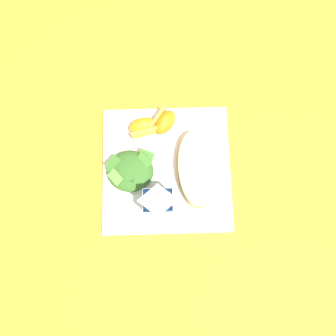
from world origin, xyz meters
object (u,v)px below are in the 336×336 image
at_px(cheesy_pizza_bread, 197,169).
at_px(green_salad_pile, 132,171).
at_px(white_plate, 168,169).
at_px(orange_wedge_front, 165,122).
at_px(milk_carton, 160,201).
at_px(orange_wedge_middle, 144,127).

distance_m(cheesy_pizza_bread, green_salad_pile, 0.14).
relative_size(white_plate, orange_wedge_front, 4.02).
xyz_separation_m(cheesy_pizza_bread, milk_carton, (0.08, 0.07, 0.04)).
relative_size(milk_carton, orange_wedge_front, 1.58).
bearing_deg(white_plate, green_salad_pile, 4.60).
distance_m(white_plate, milk_carton, 0.10).
distance_m(white_plate, cheesy_pizza_bread, 0.07).
height_order(cheesy_pizza_bread, milk_carton, milk_carton).
bearing_deg(orange_wedge_front, milk_carton, 85.39).
height_order(white_plate, green_salad_pile, green_salad_pile).
height_order(white_plate, cheesy_pizza_bread, cheesy_pizza_bread).
distance_m(orange_wedge_front, orange_wedge_middle, 0.05).
height_order(green_salad_pile, orange_wedge_middle, green_salad_pile).
distance_m(cheesy_pizza_bread, orange_wedge_front, 0.13).
bearing_deg(green_salad_pile, orange_wedge_front, -124.51).
bearing_deg(orange_wedge_front, white_plate, 92.16).
xyz_separation_m(white_plate, orange_wedge_middle, (0.05, -0.09, 0.03)).
height_order(milk_carton, orange_wedge_middle, milk_carton).
bearing_deg(white_plate, milk_carton, 76.52).
xyz_separation_m(cheesy_pizza_bread, green_salad_pile, (0.14, 0.00, 0.00)).
distance_m(milk_carton, orange_wedge_middle, 0.17).
xyz_separation_m(green_salad_pile, orange_wedge_middle, (-0.03, -0.10, -0.00)).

